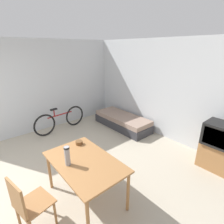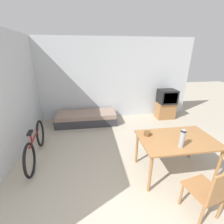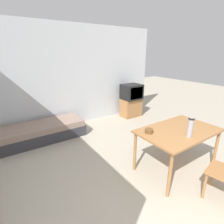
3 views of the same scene
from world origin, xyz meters
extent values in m
cube|color=silver|center=(0.00, 3.99, 1.35)|extent=(5.74, 0.06, 2.70)
cube|color=silver|center=(-2.40, 1.98, 1.35)|extent=(0.06, 4.96, 2.70)
cube|color=#333338|center=(-0.85, 3.50, 0.13)|extent=(1.96, 0.77, 0.25)
cube|color=gray|center=(-0.85, 3.50, 0.32)|extent=(1.90, 0.75, 0.14)
cube|color=#9E6B3D|center=(1.95, 3.55, 0.29)|extent=(0.62, 0.40, 0.58)
cube|color=black|center=(1.95, 3.55, 0.81)|extent=(0.59, 0.49, 0.46)
cube|color=black|center=(1.95, 3.31, 0.81)|extent=(0.48, 0.01, 0.36)
cube|color=#9E6B3D|center=(0.85, 1.02, 0.74)|extent=(1.37, 0.86, 0.03)
cylinder|color=#9E6B3D|center=(0.23, 0.66, 0.36)|extent=(0.05, 0.05, 0.73)
cylinder|color=#9E6B3D|center=(1.47, 0.66, 0.36)|extent=(0.05, 0.05, 0.73)
cylinder|color=#9E6B3D|center=(0.23, 1.39, 0.36)|extent=(0.05, 0.05, 0.73)
cylinder|color=#9E6B3D|center=(1.47, 1.39, 0.36)|extent=(0.05, 0.05, 0.73)
cube|color=#9E6B3D|center=(0.82, 0.21, 0.44)|extent=(0.51, 0.51, 0.02)
cube|color=#9E6B3D|center=(0.86, 0.01, 0.68)|extent=(0.40, 0.11, 0.46)
cylinder|color=#9E6B3D|center=(0.96, 0.42, 0.21)|extent=(0.04, 0.04, 0.43)
cylinder|color=#9E6B3D|center=(0.62, 0.35, 0.21)|extent=(0.04, 0.04, 0.43)
cylinder|color=#9E6B3D|center=(1.03, 0.07, 0.21)|extent=(0.04, 0.04, 0.43)
cylinder|color=#9E6B3D|center=(0.69, 0.00, 0.21)|extent=(0.04, 0.04, 0.43)
torus|color=black|center=(-1.98, 2.39, 0.33)|extent=(0.12, 0.66, 0.66)
torus|color=black|center=(-1.88, 1.35, 0.33)|extent=(0.12, 0.66, 0.66)
cylinder|color=maroon|center=(-1.93, 1.87, 0.51)|extent=(0.12, 0.81, 0.04)
cylinder|color=maroon|center=(-1.91, 1.69, 0.61)|extent=(0.04, 0.04, 0.20)
cube|color=black|center=(-1.91, 1.69, 0.73)|extent=(0.10, 0.21, 0.04)
cylinder|color=#99999E|center=(0.77, 0.78, 0.91)|extent=(0.08, 0.08, 0.31)
cylinder|color=black|center=(0.77, 0.78, 1.06)|extent=(0.09, 0.09, 0.03)
cylinder|color=brown|center=(0.35, 1.22, 0.79)|extent=(0.13, 0.13, 0.07)
camera|label=1|loc=(2.91, -0.16, 2.45)|focal=28.00mm
camera|label=2|loc=(-0.67, -1.13, 2.21)|focal=24.00mm
camera|label=3|loc=(-1.57, -0.56, 2.00)|focal=28.00mm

